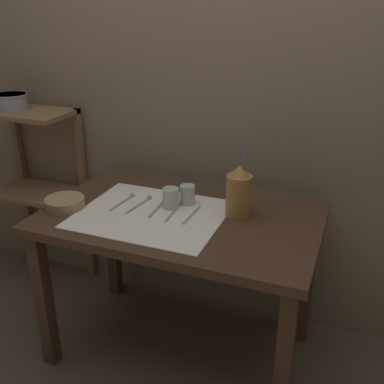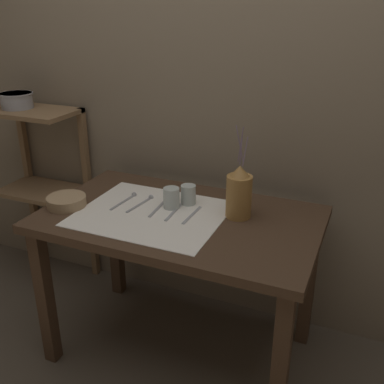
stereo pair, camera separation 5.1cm
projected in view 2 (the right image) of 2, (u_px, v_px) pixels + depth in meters
The scene contains 15 objects.
ground_plane at pixel (181, 348), 2.24m from camera, with size 12.00×12.00×0.00m, color brown.
stone_wall_back at pixel (219, 90), 2.17m from camera, with size 7.00×0.06×2.40m.
wooden_table at pixel (180, 236), 2.00m from camera, with size 1.21×0.72×0.74m.
wooden_shelf_unit at pixel (44, 164), 2.58m from camera, with size 0.48×0.30×1.06m.
linen_cloth at pixel (152, 213), 1.97m from camera, with size 0.63×0.53×0.00m.
pitcher_with_flowers at pixel (239, 193), 1.90m from camera, with size 0.11×0.11×0.41m.
wooden_bowl at pixel (67, 201), 2.03m from camera, with size 0.18×0.18×0.05m.
glass_tumbler_near at pixel (171, 198), 2.00m from camera, with size 0.07×0.07×0.09m.
glass_tumbler_far at pixel (188, 195), 2.04m from camera, with size 0.07×0.07×0.09m.
spoon_inner at pixel (130, 198), 2.11m from camera, with size 0.03×0.20×0.02m.
spoon_outer at pixel (147, 200), 2.09m from camera, with size 0.04×0.20×0.02m.
fork_outer at pixel (158, 208), 2.01m from camera, with size 0.02×0.19×0.00m.
fork_inner at pixel (174, 212), 1.97m from camera, with size 0.02×0.19×0.00m.
knife_center at pixel (192, 215), 1.94m from camera, with size 0.02×0.18×0.00m.
metal_pot_large at pixel (17, 100), 2.44m from camera, with size 0.18×0.18×0.08m.
Camera 2 is at (0.74, -1.60, 1.60)m, focal length 42.00 mm.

